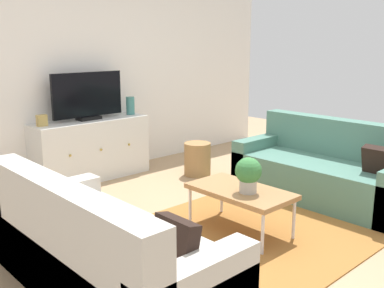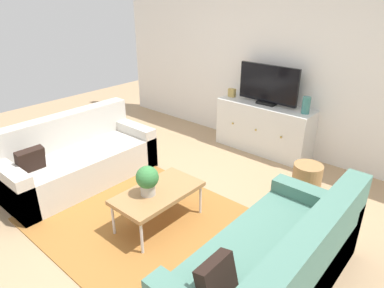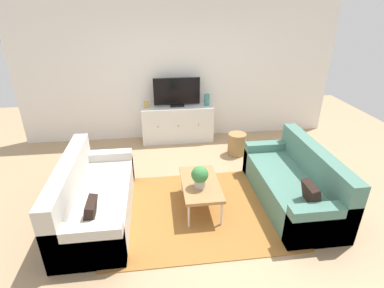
% 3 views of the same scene
% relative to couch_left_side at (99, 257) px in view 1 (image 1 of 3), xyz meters
% --- Properties ---
extents(ground_plane, '(10.00, 10.00, 0.00)m').
position_rel_couch_left_side_xyz_m(ground_plane, '(1.44, 0.10, -0.28)').
color(ground_plane, tan).
extents(wall_back, '(6.40, 0.12, 2.70)m').
position_rel_couch_left_side_xyz_m(wall_back, '(1.44, 2.65, 1.07)').
color(wall_back, white).
rests_on(wall_back, ground_plane).
extents(area_rug, '(2.50, 1.90, 0.01)m').
position_rel_couch_left_side_xyz_m(area_rug, '(1.44, -0.05, -0.28)').
color(area_rug, '#9E662D').
rests_on(area_rug, ground_plane).
extents(couch_left_side, '(0.84, 1.90, 0.84)m').
position_rel_couch_left_side_xyz_m(couch_left_side, '(0.00, 0.00, 0.00)').
color(couch_left_side, beige).
rests_on(couch_left_side, ground_plane).
extents(couch_right_side, '(0.84, 1.90, 0.84)m').
position_rel_couch_left_side_xyz_m(couch_right_side, '(2.87, 0.00, 0.00)').
color(couch_right_side, '#4C7A6B').
rests_on(couch_right_side, ground_plane).
extents(coffee_table, '(0.51, 0.93, 0.41)m').
position_rel_couch_left_side_xyz_m(coffee_table, '(1.48, 0.05, 0.09)').
color(coffee_table, '#A37547').
rests_on(coffee_table, ground_plane).
extents(potted_plant, '(0.23, 0.23, 0.31)m').
position_rel_couch_left_side_xyz_m(potted_plant, '(1.45, -0.06, 0.30)').
color(potted_plant, '#B7B2A8').
rests_on(potted_plant, coffee_table).
extents(tv_console, '(1.46, 0.47, 0.74)m').
position_rel_couch_left_side_xyz_m(tv_console, '(1.36, 2.37, 0.09)').
color(tv_console, silver).
rests_on(tv_console, ground_plane).
extents(flat_screen_tv, '(0.93, 0.16, 0.58)m').
position_rel_couch_left_side_xyz_m(flat_screen_tv, '(1.36, 2.39, 0.75)').
color(flat_screen_tv, black).
rests_on(flat_screen_tv, tv_console).
extents(glass_vase, '(0.11, 0.11, 0.23)m').
position_rel_couch_left_side_xyz_m(glass_vase, '(1.96, 2.37, 0.58)').
color(glass_vase, teal).
rests_on(glass_vase, tv_console).
extents(mantel_clock, '(0.11, 0.07, 0.13)m').
position_rel_couch_left_side_xyz_m(mantel_clock, '(0.75, 2.37, 0.53)').
color(mantel_clock, tan).
rests_on(mantel_clock, tv_console).
extents(wicker_basket, '(0.34, 0.34, 0.42)m').
position_rel_couch_left_side_xyz_m(wicker_basket, '(2.42, 1.58, -0.07)').
color(wicker_basket, '#9E7547').
rests_on(wicker_basket, ground_plane).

